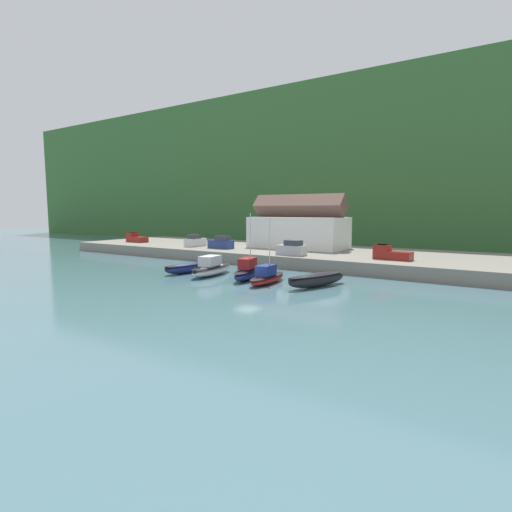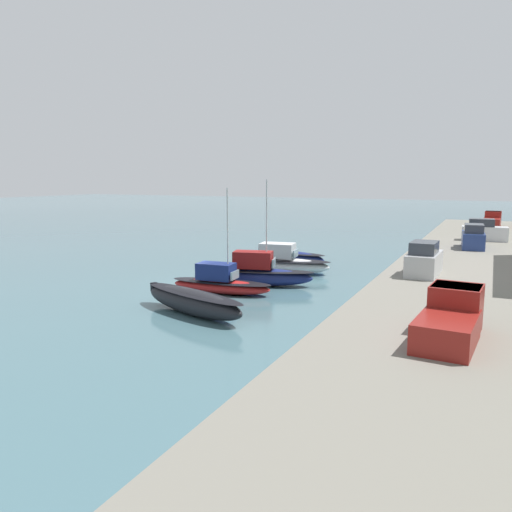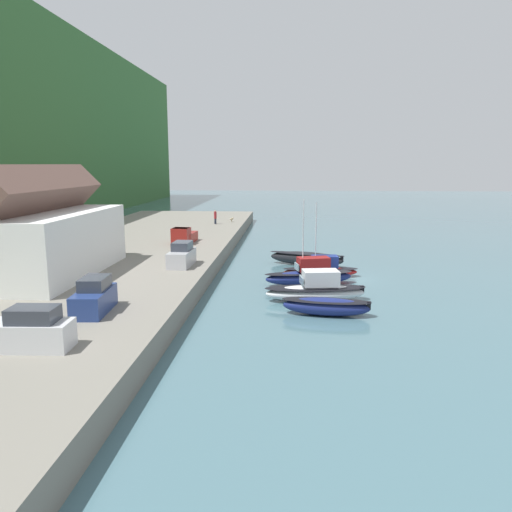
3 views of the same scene
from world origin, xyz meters
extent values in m
plane|color=#476B75|center=(0.00, 0.00, 0.00)|extent=(320.00, 320.00, 0.00)
cube|color=#386633|center=(0.00, 75.44, 17.98)|extent=(240.00, 58.17, 35.97)
cube|color=gray|center=(0.00, 24.08, 0.85)|extent=(99.71, 22.13, 1.70)
cube|color=white|center=(-7.30, 26.03, 4.31)|extent=(15.87, 8.11, 5.21)
cube|color=brown|center=(-7.30, 26.03, 8.84)|extent=(16.19, 3.86, 3.86)
ellipsoid|color=navy|center=(-11.76, 3.12, 0.64)|extent=(2.56, 6.48, 1.29)
ellipsoid|color=black|center=(-11.76, 3.12, 1.09)|extent=(2.65, 6.62, 0.12)
cube|color=black|center=(-12.12, 0.15, 0.90)|extent=(0.39, 0.32, 0.56)
ellipsoid|color=silver|center=(-7.87, 3.72, 0.63)|extent=(3.45, 8.24, 1.26)
ellipsoid|color=black|center=(-7.87, 3.72, 1.07)|extent=(3.57, 8.41, 0.12)
cube|color=silver|center=(-7.81, 3.32, 1.87)|extent=(2.14, 3.02, 1.21)
cube|color=#8CA5B2|center=(-8.03, 4.85, 1.69)|extent=(1.59, 0.32, 0.61)
cube|color=black|center=(-7.34, -0.04, 0.88)|extent=(0.40, 0.33, 0.56)
ellipsoid|color=navy|center=(-2.53, 4.04, 0.65)|extent=(3.87, 8.25, 1.30)
ellipsoid|color=black|center=(-2.53, 4.04, 1.10)|extent=(3.99, 8.42, 0.12)
cube|color=maroon|center=(-2.43, 3.65, 1.91)|extent=(2.10, 3.08, 1.22)
cube|color=#8CA5B2|center=(-2.82, 5.16, 1.72)|extent=(1.28, 0.42, 0.61)
cylinder|color=silver|center=(-2.68, 4.63, 4.52)|extent=(0.10, 0.10, 6.45)
ellipsoid|color=red|center=(0.84, 2.78, 0.47)|extent=(2.51, 7.27, 0.94)
ellipsoid|color=black|center=(0.84, 2.78, 0.80)|extent=(2.60, 7.41, 0.12)
cube|color=navy|center=(0.87, 2.43, 1.50)|extent=(1.64, 2.61, 1.13)
cube|color=#8CA5B2|center=(0.76, 3.82, 1.33)|extent=(1.30, 0.21, 0.57)
cylinder|color=silver|center=(0.80, 3.32, 4.07)|extent=(0.10, 0.10, 6.26)
ellipsoid|color=black|center=(6.31, 3.99, 0.74)|extent=(4.14, 8.23, 1.49)
ellipsoid|color=black|center=(6.31, 3.99, 1.26)|extent=(4.25, 8.40, 0.12)
cube|color=black|center=(5.06, 0.33, 1.04)|extent=(0.43, 0.38, 0.56)
cube|color=navy|center=(-17.60, 17.92, 2.40)|extent=(4.32, 2.10, 1.40)
cube|color=#333842|center=(-17.28, 17.94, 3.48)|extent=(2.42, 1.70, 0.76)
cube|color=silver|center=(-23.96, 18.72, 2.40)|extent=(2.00, 4.28, 1.40)
cube|color=#333842|center=(-23.95, 18.41, 3.48)|extent=(1.64, 2.38, 0.76)
cube|color=#B7B7BC|center=(-3.02, 15.57, 2.40)|extent=(4.25, 1.92, 1.40)
cube|color=#333842|center=(-2.70, 15.56, 3.48)|extent=(2.35, 1.60, 0.76)
cube|color=maroon|center=(11.09, 18.09, 2.25)|extent=(3.65, 2.26, 1.10)
cube|color=maroon|center=(9.07, 18.25, 2.65)|extent=(2.03, 2.04, 1.90)
cube|color=#2D333D|center=(9.07, 18.25, 3.35)|extent=(1.75, 1.92, 0.50)
cube|color=maroon|center=(-39.46, 19.29, 2.25)|extent=(3.61, 2.18, 1.10)
cube|color=maroon|center=(-41.48, 19.40, 2.65)|extent=(1.99, 2.00, 1.90)
cube|color=#2D333D|center=(-41.48, 19.40, 3.35)|extent=(1.71, 1.88, 0.50)
camera|label=1|loc=(23.70, -34.49, 8.06)|focal=28.00mm
camera|label=2|loc=(30.07, 19.35, 7.83)|focal=35.00mm
camera|label=3|loc=(-46.79, 5.83, 10.79)|focal=35.00mm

